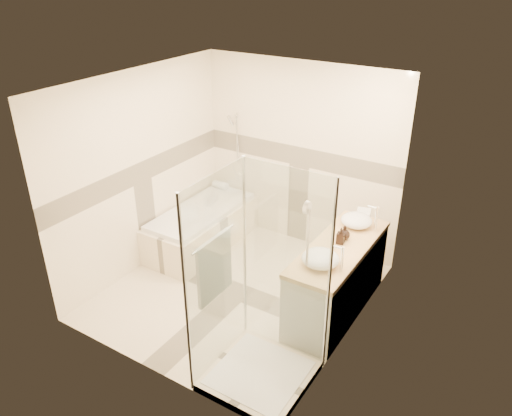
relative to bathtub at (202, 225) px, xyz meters
The scene contains 12 objects.
room 1.57m from the bathtub, 30.53° to the right, with size 2.82×3.02×2.52m.
bathtub is the anchor object (origin of this frame).
vanity 2.18m from the bathtub, ahead, with size 0.58×1.62×0.85m.
shower_enclosure 2.47m from the bathtub, 41.10° to the right, with size 0.96×0.93×2.04m.
vessel_sink_near 2.22m from the bathtub, ahead, with size 0.36×0.36×0.14m, color white.
vessel_sink_far 2.36m from the bathtub, 20.49° to the right, with size 0.38×0.38×0.15m, color white.
faucet_near 2.46m from the bathtub, ahead, with size 0.13×0.03×0.31m.
faucet_far 2.58m from the bathtub, 18.75° to the right, with size 0.12×0.03×0.28m.
amenity_bottle_a 2.24m from the bathtub, ahead, with size 0.08×0.08×0.18m, color black.
amenity_bottle_b 2.23m from the bathtub, ahead, with size 0.12×0.12×0.16m, color black.
folded_towels 2.24m from the bathtub, ahead, with size 0.16×0.26×0.08m, color white.
rolled_towel 0.77m from the bathtub, 103.98° to the left, with size 0.10×0.10×0.23m, color white.
Camera 1 is at (2.78, -4.05, 3.62)m, focal length 35.00 mm.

